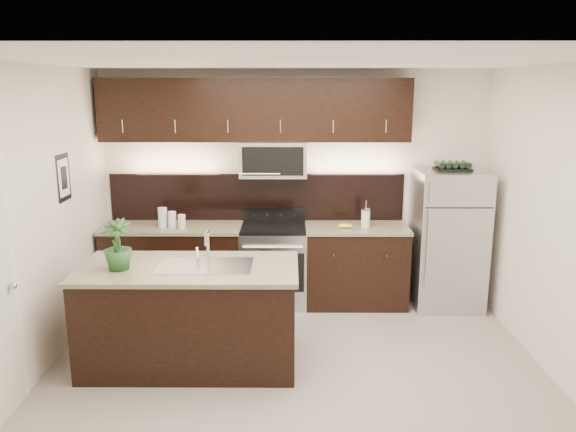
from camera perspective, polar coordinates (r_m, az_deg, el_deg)
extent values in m
plane|color=gray|center=(5.22, 0.83, -15.68)|extent=(4.50, 4.50, 0.00)
cube|color=silver|center=(6.68, 0.72, 3.04)|extent=(4.50, 0.02, 2.70)
cube|color=silver|center=(2.82, 1.27, -11.10)|extent=(4.50, 0.02, 2.70)
cube|color=silver|center=(5.21, -24.71, -1.01)|extent=(0.02, 4.00, 2.70)
cube|color=silver|center=(5.25, 26.26, -1.06)|extent=(0.02, 4.00, 2.70)
cube|color=white|center=(4.58, 0.94, 15.45)|extent=(4.50, 4.00, 0.02)
sphere|color=silver|center=(4.87, -26.13, -6.38)|extent=(0.06, 0.06, 0.06)
cube|color=black|center=(5.82, -21.82, 3.63)|extent=(0.01, 0.32, 0.46)
cube|color=white|center=(5.82, -21.80, 3.63)|extent=(0.00, 0.24, 0.36)
cube|color=black|center=(6.74, -11.46, -5.03)|extent=(1.57, 0.62, 0.90)
cube|color=black|center=(6.64, 6.88, -5.13)|extent=(1.16, 0.62, 0.90)
cube|color=#B2B2B7|center=(6.60, -1.47, -5.15)|extent=(0.76, 0.62, 0.90)
cube|color=black|center=(6.47, -1.49, -1.23)|extent=(0.76, 0.60, 0.03)
cube|color=tan|center=(6.61, -11.64, -1.15)|extent=(1.59, 0.65, 0.04)
cube|color=tan|center=(6.51, 6.99, -1.19)|extent=(1.18, 0.65, 0.04)
cube|color=black|center=(6.70, -3.18, 1.92)|extent=(3.49, 0.02, 0.56)
cube|color=#B2B2B7|center=(6.43, -1.50, 5.81)|extent=(0.76, 0.40, 0.40)
cube|color=black|center=(6.43, -3.38, 10.71)|extent=(3.49, 0.33, 0.70)
cube|color=black|center=(5.28, -9.88, -10.11)|extent=(1.90, 0.90, 0.90)
cube|color=tan|center=(5.11, -10.09, -5.26)|extent=(1.96, 0.96, 0.04)
cube|color=silver|center=(5.08, -8.43, -5.00)|extent=(0.84, 0.50, 0.01)
cylinder|color=silver|center=(5.25, -8.13, -3.11)|extent=(0.03, 0.03, 0.24)
cylinder|color=silver|center=(5.14, -8.29, -1.72)|extent=(0.02, 0.14, 0.02)
cylinder|color=silver|center=(5.09, -8.39, -2.47)|extent=(0.02, 0.02, 0.10)
cube|color=#B2B2B7|center=(6.68, 15.92, -2.32)|extent=(0.77, 0.69, 1.59)
cube|color=black|center=(6.53, 16.36, 4.58)|extent=(0.39, 0.24, 0.03)
cylinder|color=black|center=(6.48, 15.11, 5.02)|extent=(0.07, 0.22, 0.07)
cylinder|color=black|center=(6.50, 15.75, 5.01)|extent=(0.07, 0.22, 0.07)
cylinder|color=black|center=(6.52, 16.39, 4.99)|extent=(0.07, 0.22, 0.07)
cylinder|color=black|center=(6.54, 17.03, 4.97)|extent=(0.07, 0.22, 0.07)
cylinder|color=black|center=(6.56, 17.65, 4.96)|extent=(0.07, 0.22, 0.07)
imported|color=#224E1F|center=(5.10, -16.94, -2.82)|extent=(0.27, 0.27, 0.44)
cylinder|color=silver|center=(6.55, -12.61, -0.13)|extent=(0.10, 0.10, 0.22)
cylinder|color=silver|center=(6.49, -11.68, -0.37)|extent=(0.09, 0.09, 0.19)
cylinder|color=silver|center=(6.44, -10.74, -0.57)|extent=(0.08, 0.08, 0.16)
cylinder|color=silver|center=(6.44, 7.88, -0.26)|extent=(0.10, 0.10, 0.20)
cylinder|color=silver|center=(6.42, 7.92, 0.70)|extent=(0.10, 0.10, 0.02)
cylinder|color=silver|center=(6.41, 7.93, 1.13)|extent=(0.01, 0.01, 0.08)
ellipsoid|color=yellow|center=(6.40, 5.44, -0.97)|extent=(0.17, 0.13, 0.05)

